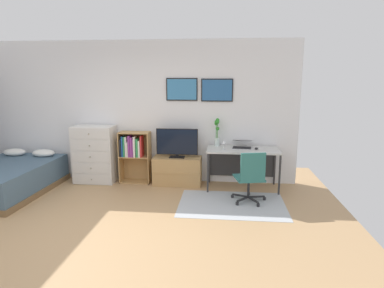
{
  "coord_description": "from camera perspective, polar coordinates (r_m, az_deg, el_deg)",
  "views": [
    {
      "loc": [
        1.68,
        -3.72,
        1.99
      ],
      "look_at": [
        1.16,
        1.5,
        0.93
      ],
      "focal_mm": 30.3,
      "sensor_mm": 36.0,
      "label": 1
    }
  ],
  "objects": [
    {
      "name": "office_chair",
      "position": [
        5.3,
        10.27,
        -5.55
      ],
      "size": [
        0.58,
        0.57,
        0.86
      ],
      "rotation": [
        0.0,
        0.0,
        0.21
      ],
      "color": "#232326",
      "rests_on": "ground_plane"
    },
    {
      "name": "dresser",
      "position": [
        6.54,
        -16.74,
        -1.74
      ],
      "size": [
        0.78,
        0.46,
        1.1
      ],
      "color": "silver",
      "rests_on": "ground_plane"
    },
    {
      "name": "bed",
      "position": [
        6.61,
        -29.88,
        -5.28
      ],
      "size": [
        1.42,
        1.97,
        0.64
      ],
      "rotation": [
        0.0,
        0.0,
        -0.02
      ],
      "color": "brown",
      "rests_on": "ground_plane"
    },
    {
      "name": "wall_back_with_posters",
      "position": [
        6.4,
        -9.4,
        5.62
      ],
      "size": [
        6.12,
        0.09,
        2.7
      ],
      "color": "white",
      "rests_on": "ground_plane"
    },
    {
      "name": "television",
      "position": [
        6.05,
        -2.66,
        0.12
      ],
      "size": [
        0.78,
        0.16,
        0.55
      ],
      "color": "black",
      "rests_on": "tv_stand"
    },
    {
      "name": "tv_stand",
      "position": [
        6.2,
        -2.58,
        -4.72
      ],
      "size": [
        0.91,
        0.41,
        0.53
      ],
      "color": "tan",
      "rests_on": "ground_plane"
    },
    {
      "name": "bamboo_vase",
      "position": [
        6.07,
        4.42,
        2.21
      ],
      "size": [
        0.1,
        0.11,
        0.53
      ],
      "color": "silver",
      "rests_on": "desk"
    },
    {
      "name": "ground_plane",
      "position": [
        4.54,
        -17.26,
        -15.07
      ],
      "size": [
        7.2,
        7.2,
        0.0
      ],
      "primitive_type": "plane",
      "color": "tan"
    },
    {
      "name": "computer_mouse",
      "position": [
        5.94,
        11.27,
        -0.76
      ],
      "size": [
        0.06,
        0.1,
        0.03
      ],
      "primitive_type": "ellipsoid",
      "color": "#262628",
      "rests_on": "desk"
    },
    {
      "name": "area_rug",
      "position": [
        5.34,
        7.03,
        -10.46
      ],
      "size": [
        1.7,
        1.2,
        0.01
      ],
      "primitive_type": "cube",
      "color": "#B2B7BC",
      "rests_on": "ground_plane"
    },
    {
      "name": "wine_glass",
      "position": [
        5.8,
        5.62,
        0.32
      ],
      "size": [
        0.07,
        0.07,
        0.18
      ],
      "color": "silver",
      "rests_on": "desk"
    },
    {
      "name": "desk",
      "position": [
        6.02,
        8.91,
        -1.92
      ],
      "size": [
        1.3,
        0.63,
        0.74
      ],
      "color": "silver",
      "rests_on": "ground_plane"
    },
    {
      "name": "laptop",
      "position": [
        6.03,
        8.83,
        -0.06
      ],
      "size": [
        0.39,
        0.41,
        0.16
      ],
      "rotation": [
        0.0,
        0.0,
        -0.09
      ],
      "color": "#B7B7BC",
      "rests_on": "desk"
    },
    {
      "name": "bookshelf",
      "position": [
        6.33,
        -10.26,
        -1.37
      ],
      "size": [
        0.59,
        0.3,
        0.99
      ],
      "color": "tan",
      "rests_on": "ground_plane"
    }
  ]
}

